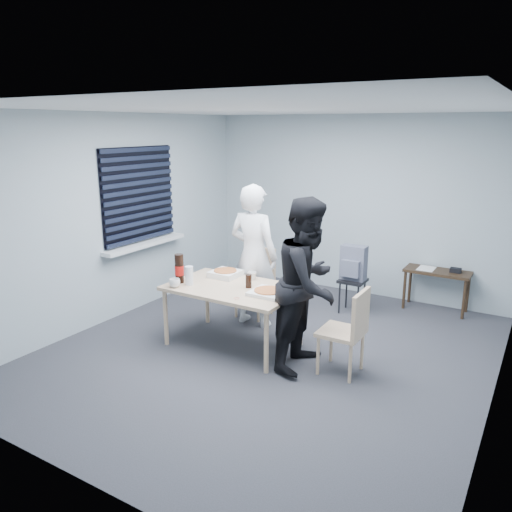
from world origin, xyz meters
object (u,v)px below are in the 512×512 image
Objects in this scene: person_white at (253,256)px; backpack at (353,263)px; side_table at (437,276)px; person_black at (308,284)px; mug_b at (252,276)px; chair_right at (350,326)px; stool at (352,287)px; chair_far at (257,277)px; soda_bottle at (179,269)px; mug_a at (175,283)px; dining_table at (233,292)px.

backpack is at bearing -133.31° from person_white.
person_white is 2.09× the size of side_table.
side_table is at bearing -19.14° from person_black.
person_black is 0.95m from mug_b.
chair_right reaches higher than stool.
chair_far is 1.27m from backpack.
soda_bottle is (-0.65, -0.52, 0.11)m from mug_b.
chair_far is at bearing 116.19° from mug_b.
mug_a reaches higher than side_table.
chair_far is 0.76m from mug_b.
person_black reaches higher than side_table.
backpack is at bearing 32.40° from chair_far.
mug_a is 0.37× the size of soda_bottle.
soda_bottle is at bearing -116.24° from backpack.
person_white is 3.87× the size of backpack.
person_white reaches higher than mug_a.
soda_bottle is (-1.40, -1.85, 0.17)m from backpack.
mug_a is at bearing 103.28° from person_black.
side_table is at bearing 53.31° from dining_table.
side_table is 2.54× the size of soda_bottle.
dining_table is 1.87m from stool.
side_table is 1.85× the size of backpack.
soda_bottle reaches higher than chair_right.
soda_bottle is (-0.07, 0.17, 0.11)m from mug_a.
chair_far is at bearing -147.07° from stool.
mug_b reaches higher than side_table.
backpack is (-0.58, 1.65, 0.17)m from chair_right.
person_black reaches higher than mug_b.
person_white is 3.82× the size of stool.
backpack is at bearing 60.71° from mug_b.
mug_a is (-0.27, -1.34, 0.23)m from chair_far.
person_white is 1.47m from stool.
person_black is at bearing 147.39° from person_white.
chair_right is 8.90× the size of mug_b.
chair_right is at bearing -59.65° from backpack.
side_table is at bearing 33.84° from chair_far.
chair_right is at bearing -13.50° from mug_b.
side_table is at bearing 49.72° from mug_a.
backpack is (-0.94, -0.67, 0.20)m from side_table.
chair_far is at bearing 78.69° from mug_a.
person_white is 0.98m from soda_bottle.
chair_right is 1.05× the size of side_table.
mug_b is (-0.88, 0.34, -0.14)m from person_black.
chair_far is 1.92× the size of stool.
person_white is at bearing 119.05° from mug_b.
chair_right is 7.24× the size of mug_a.
chair_right is 1.38m from mug_b.
backpack is at bearing -144.59° from side_table.
person_white reaches higher than chair_right.
backpack is 4.58× the size of mug_b.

